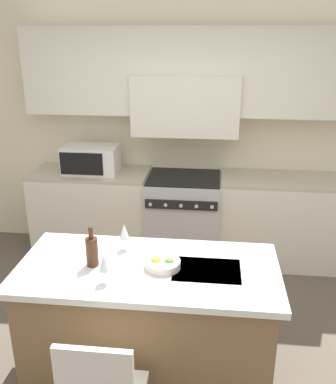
{
  "coord_description": "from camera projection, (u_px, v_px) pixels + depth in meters",
  "views": [
    {
      "loc": [
        0.3,
        -2.33,
        2.35
      ],
      "look_at": [
        -0.05,
        0.85,
        1.14
      ],
      "focal_mm": 40.0,
      "sensor_mm": 36.0,
      "label": 1
    }
  ],
  "objects": [
    {
      "name": "range_stove",
      "position": [
        183.0,
        217.0,
        4.62
      ],
      "size": [
        0.78,
        0.7,
        0.92
      ],
      "color": "#B7B7BC",
      "rests_on": "ground_plane"
    },
    {
      "name": "wine_bottle",
      "position": [
        92.0,
        251.0,
        2.81
      ],
      "size": [
        0.08,
        0.08,
        0.28
      ],
      "color": "#422314",
      "rests_on": "kitchen_island"
    },
    {
      "name": "microwave",
      "position": [
        91.0,
        159.0,
        4.52
      ],
      "size": [
        0.57,
        0.37,
        0.28
      ],
      "color": "silver",
      "rests_on": "back_counter"
    },
    {
      "name": "back_counter",
      "position": [
        183.0,
        216.0,
        4.64
      ],
      "size": [
        3.26,
        0.62,
        0.94
      ],
      "color": "silver",
      "rests_on": "ground_plane"
    },
    {
      "name": "back_cabinetry",
      "position": [
        187.0,
        109.0,
        4.48
      ],
      "size": [
        10.0,
        0.46,
        2.7
      ],
      "color": "beige",
      "rests_on": "ground_plane"
    },
    {
      "name": "kitchen_island",
      "position": [
        149.0,
        322.0,
        2.99
      ],
      "size": [
        1.74,
        0.83,
        0.89
      ],
      "color": "brown",
      "rests_on": "ground_plane"
    },
    {
      "name": "wine_glass_far",
      "position": [
        124.0,
        232.0,
        3.01
      ],
      "size": [
        0.07,
        0.07,
        0.2
      ],
      "color": "white",
      "rests_on": "kitchen_island"
    },
    {
      "name": "wine_glass_near",
      "position": [
        104.0,
        264.0,
        2.6
      ],
      "size": [
        0.07,
        0.07,
        0.2
      ],
      "color": "white",
      "rests_on": "kitchen_island"
    },
    {
      "name": "fruit_bowl",
      "position": [
        163.0,
        264.0,
        2.8
      ],
      "size": [
        0.23,
        0.23,
        0.08
      ],
      "color": "silver",
      "rests_on": "kitchen_island"
    }
  ]
}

